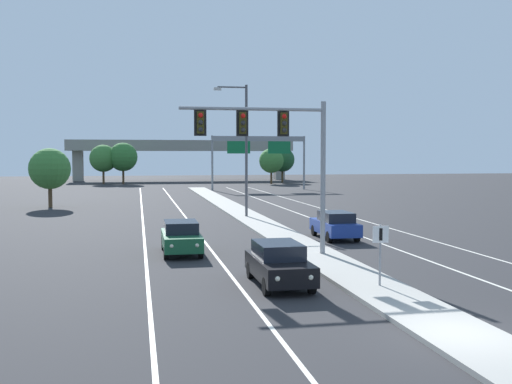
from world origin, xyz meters
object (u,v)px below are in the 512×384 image
object	(u,v)px
car_oncoming_green	(181,237)
tree_far_left_b	(103,158)
overhead_signal_mast	(275,142)
tree_far_right_b	(282,160)
tree_far_left_c	(50,169)
car_receding_blue	(335,225)
tree_far_right_c	(271,161)
median_sign_post	(380,246)
street_lamp_median	(243,142)
tree_far_left_a	(123,157)
car_oncoming_black	(279,263)
highway_sign_gantry	(259,145)

from	to	relation	value
car_oncoming_green	tree_far_left_b	size ratio (longest dim) A/B	0.68
overhead_signal_mast	car_oncoming_green	world-z (taller)	overhead_signal_mast
tree_far_left_b	overhead_signal_mast	bearing A→B (deg)	-81.13
car_oncoming_green	tree_far_right_b	world-z (taller)	tree_far_right_b
car_oncoming_green	tree_far_left_c	xyz separation A→B (m)	(-10.00, 28.50, 2.75)
car_oncoming_green	car_receding_blue	size ratio (longest dim) A/B	1.00
tree_far_left_b	tree_far_right_c	bearing A→B (deg)	-10.30
median_sign_post	car_receding_blue	distance (m)	13.14
car_receding_blue	tree_far_right_b	world-z (taller)	tree_far_right_b
overhead_signal_mast	tree_far_left_c	size ratio (longest dim) A/B	1.32
overhead_signal_mast	tree_far_right_c	bearing A→B (deg)	77.52
car_receding_blue	tree_far_right_c	size ratio (longest dim) A/B	0.75
street_lamp_median	tree_far_right_c	world-z (taller)	street_lamp_median
tree_far_right_c	tree_far_left_a	xyz separation A→B (m)	(-24.37, 4.67, 0.63)
car_receding_blue	tree_far_left_c	size ratio (longest dim) A/B	0.82
street_lamp_median	tree_far_left_a	distance (m)	58.77
street_lamp_median	car_oncoming_black	world-z (taller)	street_lamp_median
tree_far_right_c	tree_far_left_b	distance (m)	28.07
car_receding_blue	car_oncoming_green	bearing A→B (deg)	-158.93
overhead_signal_mast	car_receding_blue	distance (m)	8.77
street_lamp_median	car_receding_blue	bearing A→B (deg)	-75.37
street_lamp_median	tree_far_left_a	world-z (taller)	street_lamp_median
tree_far_right_c	tree_far_right_b	xyz separation A→B (m)	(2.96, 4.35, 0.14)
car_oncoming_green	tree_far_right_c	size ratio (longest dim) A/B	0.75
median_sign_post	tree_far_right_b	bearing A→B (deg)	78.74
tree_far_right_b	tree_far_left_a	distance (m)	27.34
tree_far_left_a	overhead_signal_mast	bearing A→B (deg)	-83.50
highway_sign_gantry	tree_far_right_c	bearing A→B (deg)	71.70
highway_sign_gantry	tree_far_left_a	world-z (taller)	highway_sign_gantry
car_oncoming_green	tree_far_left_b	distance (m)	74.45
car_oncoming_green	car_receding_blue	bearing A→B (deg)	21.07
highway_sign_gantry	tree_far_left_a	xyz separation A→B (m)	(-18.90, 21.23, -1.65)
car_receding_blue	tree_far_left_c	xyz separation A→B (m)	(-19.08, 25.01, 2.75)
car_oncoming_green	car_oncoming_black	bearing A→B (deg)	-69.06
median_sign_post	tree_far_right_c	xyz separation A→B (m)	(13.50, 78.30, 2.30)
overhead_signal_mast	tree_far_right_c	distance (m)	72.83
car_oncoming_black	median_sign_post	bearing A→B (deg)	-22.32
median_sign_post	highway_sign_gantry	world-z (taller)	highway_sign_gantry
street_lamp_median	overhead_signal_mast	bearing A→B (deg)	-95.32
car_oncoming_black	highway_sign_gantry	distance (m)	61.64
tree_far_left_b	tree_far_left_c	world-z (taller)	tree_far_left_b
tree_far_right_c	tree_far_left_c	xyz separation A→B (m)	(-29.95, -40.45, -0.32)
median_sign_post	street_lamp_median	xyz separation A→B (m)	(-0.57, 25.12, 4.21)
car_oncoming_green	tree_far_left_a	size ratio (longest dim) A/B	0.65
overhead_signal_mast	car_oncoming_black	distance (m)	7.52
overhead_signal_mast	median_sign_post	bearing A→B (deg)	-72.76
tree_far_right_c	tree_far_right_b	world-z (taller)	tree_far_right_b
car_oncoming_green	tree_far_right_c	world-z (taller)	tree_far_right_c
median_sign_post	car_oncoming_green	bearing A→B (deg)	124.59
tree_far_right_b	highway_sign_gantry	bearing A→B (deg)	-111.96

